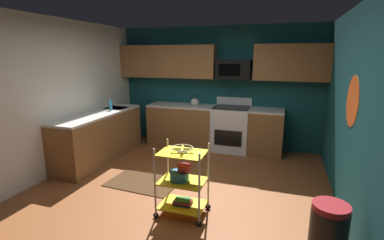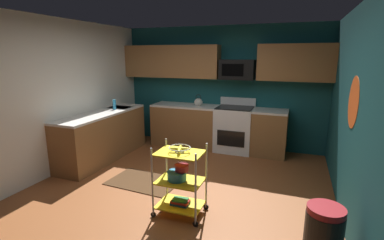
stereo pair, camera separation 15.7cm
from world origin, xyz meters
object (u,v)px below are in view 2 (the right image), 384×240
(rolling_cart, at_px, (180,181))
(mixing_bowl_small, at_px, (182,168))
(microwave, at_px, (237,70))
(mixing_bowl_large, at_px, (177,175))
(oven_range, at_px, (234,129))
(kettle, at_px, (198,102))
(trash_can, at_px, (323,240))
(fruit_bowl, at_px, (180,149))
(dish_soap_bottle, at_px, (114,105))
(book_stack, at_px, (180,202))

(rolling_cart, height_order, mixing_bowl_small, rolling_cart)
(microwave, distance_m, rolling_cart, 3.05)
(rolling_cart, xyz_separation_m, mixing_bowl_large, (-0.04, 0.00, 0.07))
(oven_range, bearing_deg, rolling_cart, -92.30)
(mixing_bowl_small, bearing_deg, kettle, 104.98)
(rolling_cart, relative_size, mixing_bowl_large, 3.63)
(trash_can, bearing_deg, mixing_bowl_large, 164.94)
(fruit_bowl, xyz_separation_m, kettle, (-0.70, 2.68, 0.12))
(kettle, distance_m, trash_can, 3.94)
(rolling_cart, xyz_separation_m, fruit_bowl, (-0.00, 0.00, 0.42))
(oven_range, bearing_deg, mixing_bowl_large, -93.18)
(fruit_bowl, height_order, mixing_bowl_small, fruit_bowl)
(microwave, height_order, kettle, microwave)
(mixing_bowl_large, relative_size, dish_soap_bottle, 1.26)
(dish_soap_bottle, bearing_deg, microwave, 26.48)
(oven_range, relative_size, microwave, 1.57)
(rolling_cart, bearing_deg, book_stack, -116.57)
(rolling_cart, bearing_deg, dish_soap_bottle, 142.02)
(oven_range, height_order, fruit_bowl, oven_range)
(fruit_bowl, relative_size, mixing_bowl_large, 1.08)
(microwave, relative_size, mixing_bowl_large, 2.78)
(mixing_bowl_small, bearing_deg, dish_soap_bottle, 142.70)
(oven_range, distance_m, rolling_cart, 2.68)
(mixing_bowl_small, height_order, dish_soap_bottle, dish_soap_bottle)
(kettle, bearing_deg, fruit_bowl, -75.42)
(rolling_cart, height_order, mixing_bowl_large, rolling_cart)
(rolling_cart, height_order, kettle, kettle)
(microwave, bearing_deg, mixing_bowl_large, -93.06)
(mixing_bowl_small, xyz_separation_m, kettle, (-0.71, 2.64, 0.38))
(mixing_bowl_large, xyz_separation_m, dish_soap_bottle, (-2.09, 1.67, 0.50))
(microwave, distance_m, kettle, 1.07)
(book_stack, relative_size, dish_soap_bottle, 1.15)
(microwave, relative_size, dish_soap_bottle, 3.50)
(mixing_bowl_large, bearing_deg, mixing_bowl_small, 30.50)
(mixing_bowl_large, distance_m, mixing_bowl_small, 0.12)
(trash_can, bearing_deg, kettle, 126.54)
(oven_range, height_order, dish_soap_bottle, dish_soap_bottle)
(book_stack, distance_m, dish_soap_bottle, 2.84)
(book_stack, bearing_deg, fruit_bowl, 104.04)
(mixing_bowl_large, height_order, book_stack, mixing_bowl_large)
(oven_range, distance_m, book_stack, 2.70)
(oven_range, relative_size, trash_can, 1.67)
(oven_range, xyz_separation_m, microwave, (-0.00, 0.10, 1.22))
(microwave, bearing_deg, rolling_cart, -92.20)
(microwave, bearing_deg, kettle, -172.30)
(mixing_bowl_large, xyz_separation_m, kettle, (-0.65, 2.68, 0.48))
(kettle, relative_size, trash_can, 0.40)
(fruit_bowl, height_order, trash_can, fruit_bowl)
(mixing_bowl_small, distance_m, trash_can, 1.70)
(mixing_bowl_large, height_order, trash_can, trash_can)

